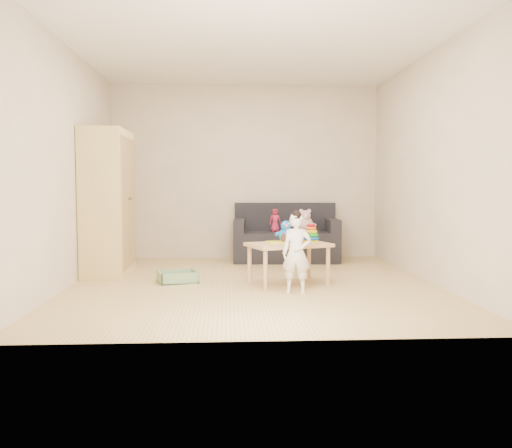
{
  "coord_description": "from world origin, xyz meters",
  "views": [
    {
      "loc": [
        -0.29,
        -5.98,
        1.09
      ],
      "look_at": [
        0.05,
        0.25,
        0.65
      ],
      "focal_mm": 38.0,
      "sensor_mm": 36.0,
      "label": 1
    }
  ],
  "objects": [
    {
      "name": "room",
      "position": [
        0.0,
        0.0,
        1.3
      ],
      "size": [
        4.5,
        4.5,
        4.5
      ],
      "color": "#D5B672",
      "rests_on": "ground"
    },
    {
      "name": "toddler",
      "position": [
        0.42,
        -0.54,
        0.4
      ],
      "size": [
        0.33,
        0.25,
        0.79
      ],
      "primitive_type": "imported",
      "rotation": [
        0.0,
        0.0,
        -0.19
      ],
      "color": "white",
      "rests_on": "ground"
    },
    {
      "name": "doll",
      "position": [
        0.41,
        1.79,
        0.59
      ],
      "size": [
        0.18,
        0.13,
        0.33
      ],
      "primitive_type": "imported",
      "rotation": [
        0.0,
        0.0,
        0.12
      ],
      "color": "#B22145",
      "rests_on": "sofa"
    },
    {
      "name": "blue_plush",
      "position": [
        0.38,
        0.09,
        0.58
      ],
      "size": [
        0.25,
        0.23,
        0.25
      ],
      "primitive_type": null,
      "rotation": [
        0.0,
        0.0,
        0.39
      ],
      "color": "blue",
      "rests_on": "play_table"
    },
    {
      "name": "brown_bottle",
      "position": [
        0.51,
        0.21,
        0.55
      ],
      "size": [
        0.08,
        0.08,
        0.23
      ],
      "color": "black",
      "rests_on": "play_table"
    },
    {
      "name": "sofa",
      "position": [
        0.57,
        1.81,
        0.21
      ],
      "size": [
        1.54,
        0.83,
        0.42
      ],
      "primitive_type": "cube",
      "rotation": [
        0.0,
        0.0,
        -0.05
      ],
      "color": "black",
      "rests_on": "ground"
    },
    {
      "name": "yellow_book",
      "position": [
        0.26,
        0.02,
        0.46
      ],
      "size": [
        0.23,
        0.23,
        0.01
      ],
      "primitive_type": "cube",
      "rotation": [
        0.0,
        0.0,
        0.22
      ],
      "color": "yellow",
      "rests_on": "play_table"
    },
    {
      "name": "play_table",
      "position": [
        0.4,
        -0.04,
        0.23
      ],
      "size": [
        1.0,
        0.81,
        0.46
      ],
      "primitive_type": "cube",
      "rotation": [
        0.0,
        0.0,
        0.35
      ],
      "color": "tan",
      "rests_on": "ground"
    },
    {
      "name": "ring_stacker",
      "position": [
        0.67,
        0.11,
        0.54
      ],
      "size": [
        0.18,
        0.18,
        0.21
      ],
      "color": "yellow",
      "rests_on": "play_table"
    },
    {
      "name": "wooden_figure",
      "position": [
        0.34,
        -0.05,
        0.52
      ],
      "size": [
        0.06,
        0.06,
        0.12
      ],
      "primitive_type": null,
      "rotation": [
        0.0,
        0.0,
        0.41
      ],
      "color": "brown",
      "rests_on": "play_table"
    },
    {
      "name": "storage_bin",
      "position": [
        -0.85,
        0.12,
        0.06
      ],
      "size": [
        0.5,
        0.43,
        0.13
      ],
      "primitive_type": null,
      "rotation": [
        0.0,
        0.0,
        0.29
      ],
      "color": "gray",
      "rests_on": "ground"
    },
    {
      "name": "wardrobe",
      "position": [
        -1.74,
        0.76,
        0.88
      ],
      "size": [
        0.49,
        0.98,
        1.77
      ],
      "primitive_type": "cube",
      "color": "#EED882",
      "rests_on": "ground"
    },
    {
      "name": "pink_bear",
      "position": [
        0.84,
        1.74,
        0.56
      ],
      "size": [
        0.29,
        0.26,
        0.28
      ],
      "primitive_type": null,
      "rotation": [
        0.0,
        0.0,
        0.23
      ],
      "color": "#F4B4C4",
      "rests_on": "sofa"
    }
  ]
}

